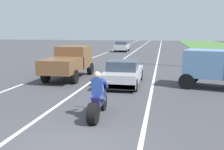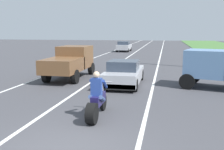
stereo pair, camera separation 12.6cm
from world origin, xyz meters
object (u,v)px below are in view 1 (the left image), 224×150
at_px(motorcycle_with_rider, 98,101).
at_px(sports_car_silver, 123,74).
at_px(distant_car_far_ahead, 122,46).
at_px(pickup_truck_left_lane_brown, 69,61).

bearing_deg(motorcycle_with_rider, sports_car_silver, 89.80).
xyz_separation_m(motorcycle_with_rider, distant_car_far_ahead, (-3.77, 29.87, 0.18)).
xyz_separation_m(sports_car_silver, distant_car_far_ahead, (-3.79, 24.07, 0.14)).
bearing_deg(sports_car_silver, motorcycle_with_rider, -90.20).
bearing_deg(motorcycle_with_rider, distant_car_far_ahead, 97.20).
relative_size(motorcycle_with_rider, pickup_truck_left_lane_brown, 0.46).
bearing_deg(distant_car_far_ahead, pickup_truck_left_lane_brown, -89.60).
bearing_deg(distant_car_far_ahead, motorcycle_with_rider, -82.80).
bearing_deg(pickup_truck_left_lane_brown, motorcycle_with_rider, -63.28).
xyz_separation_m(sports_car_silver, pickup_truck_left_lane_brown, (-3.64, 1.39, 0.48)).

